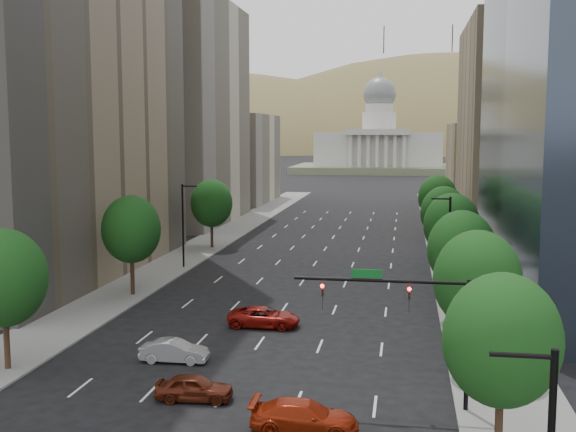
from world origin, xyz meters
The scene contains 24 objects.
sidewalk_left centered at (-15.50, 60.00, 0.07)m, with size 6.00×200.00×0.15m, color slate.
sidewalk_right centered at (15.50, 60.00, 0.07)m, with size 6.00×200.00×0.15m, color slate.
midrise_cream_left centered at (-25.00, 103.00, 17.50)m, with size 14.00×30.00×35.00m, color beige.
filler_left centered at (-25.00, 136.00, 9.00)m, with size 14.00×26.00×18.00m, color beige.
parking_tan_right centered at (25.00, 100.00, 15.00)m, with size 14.00×30.00×30.00m, color #8C7759.
filler_right centered at (25.00, 133.00, 8.00)m, with size 14.00×26.00×16.00m, color #8C7759.
tree_right_0 centered at (14.00, 25.00, 5.39)m, with size 5.20×5.20×8.39m.
tree_right_1 centered at (14.00, 36.00, 5.75)m, with size 5.20×5.20×8.75m.
tree_right_2 centered at (14.00, 48.00, 5.60)m, with size 5.20×5.20×8.61m.
tree_right_3 centered at (14.00, 60.00, 5.89)m, with size 5.20×5.20×8.89m.
tree_right_4 centered at (14.00, 74.00, 5.46)m, with size 5.20×5.20×8.46m.
tree_right_5 centered at (14.00, 90.00, 5.75)m, with size 5.20×5.20×8.75m.
tree_left_0 centered at (-14.00, 32.00, 5.75)m, with size 5.20×5.20×8.75m.
tree_left_1 centered at (-14.00, 52.00, 5.96)m, with size 5.20×5.20×8.97m.
tree_left_2 centered at (-14.00, 78.00, 5.68)m, with size 5.20×5.20×8.68m.
streetlight_rn centered at (13.44, 55.00, 4.84)m, with size 1.70×0.20×9.00m.
streetlight_ln centered at (-13.44, 65.00, 4.84)m, with size 1.70×0.20×9.00m.
traffic_signal centered at (10.53, 30.00, 5.17)m, with size 9.12×0.40×7.38m.
capitol centered at (0.00, 249.71, 8.58)m, with size 60.00×40.00×35.20m.
foothills centered at (34.67, 599.39, -37.78)m, with size 720.00×413.00×263.00m.
car_red_near centered at (5.08, 26.24, 0.77)m, with size 2.14×5.28×1.53m, color #97220B.
car_maroon centered at (-1.37, 29.25, 0.72)m, with size 1.70×4.22×1.44m, color #521B0D.
car_silver centered at (-4.51, 35.25, 0.71)m, with size 1.50×4.30×1.42m, color #AAAAAF.
car_red_far centered at (-0.52, 44.11, 0.74)m, with size 2.46×5.35×1.49m, color maroon.
Camera 1 is at (9.69, -6.09, 14.45)m, focal length 43.92 mm.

